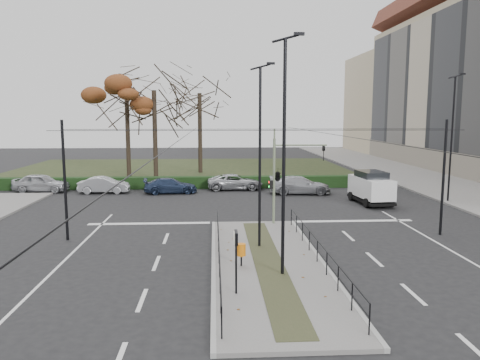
{
  "coord_description": "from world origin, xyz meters",
  "views": [
    {
      "loc": [
        -2.22,
        -21.28,
        6.2
      ],
      "look_at": [
        -0.62,
        7.57,
        2.21
      ],
      "focal_mm": 35.0,
      "sensor_mm": 36.0,
      "label": 1
    }
  ],
  "objects_px": {
    "bare_tree_near": "(154,97)",
    "parked_car_fifth": "(300,185)",
    "parked_car_first": "(41,183)",
    "parked_car_second": "(104,185)",
    "info_panel": "(236,245)",
    "parked_car_fourth": "(235,182)",
    "rust_tree": "(126,82)",
    "streetlamp_median_far": "(260,155)",
    "parked_car_third": "(170,186)",
    "traffic_light": "(279,174)",
    "litter_bin": "(241,250)",
    "streetlamp_median_near": "(284,155)",
    "streetlamp_sidewalk": "(452,137)",
    "bare_tree_center": "(200,99)",
    "white_van": "(371,187)"
  },
  "relations": [
    {
      "from": "bare_tree_near",
      "to": "parked_car_fifth",
      "type": "height_order",
      "value": "bare_tree_near"
    },
    {
      "from": "parked_car_first",
      "to": "parked_car_second",
      "type": "relative_size",
      "value": 1.11
    },
    {
      "from": "info_panel",
      "to": "parked_car_fifth",
      "type": "xyz_separation_m",
      "value": [
        6.1,
        21.13,
        -1.15
      ]
    },
    {
      "from": "parked_car_fourth",
      "to": "parked_car_fifth",
      "type": "bearing_deg",
      "value": -117.51
    },
    {
      "from": "bare_tree_near",
      "to": "rust_tree",
      "type": "bearing_deg",
      "value": 144.57
    },
    {
      "from": "streetlamp_median_far",
      "to": "parked_car_third",
      "type": "relative_size",
      "value": 1.99
    },
    {
      "from": "traffic_light",
      "to": "parked_car_fifth",
      "type": "bearing_deg",
      "value": 73.4
    },
    {
      "from": "traffic_light",
      "to": "litter_bin",
      "type": "xyz_separation_m",
      "value": [
        -2.55,
        -7.47,
        -2.13
      ]
    },
    {
      "from": "streetlamp_median_near",
      "to": "parked_car_third",
      "type": "height_order",
      "value": "streetlamp_median_near"
    },
    {
      "from": "streetlamp_sidewalk",
      "to": "litter_bin",
      "type": "bearing_deg",
      "value": -138.65
    },
    {
      "from": "traffic_light",
      "to": "bare_tree_center",
      "type": "height_order",
      "value": "bare_tree_center"
    },
    {
      "from": "bare_tree_near",
      "to": "parked_car_second",
      "type": "bearing_deg",
      "value": -112.28
    },
    {
      "from": "rust_tree",
      "to": "parked_car_fifth",
      "type": "relative_size",
      "value": 2.55
    },
    {
      "from": "traffic_light",
      "to": "info_panel",
      "type": "relative_size",
      "value": 2.19
    },
    {
      "from": "white_van",
      "to": "info_panel",
      "type": "bearing_deg",
      "value": -121.8
    },
    {
      "from": "info_panel",
      "to": "parked_car_third",
      "type": "bearing_deg",
      "value": 100.92
    },
    {
      "from": "streetlamp_sidewalk",
      "to": "streetlamp_median_near",
      "type": "bearing_deg",
      "value": -133.52
    },
    {
      "from": "white_van",
      "to": "bare_tree_center",
      "type": "xyz_separation_m",
      "value": [
        -12.53,
        18.38,
        6.71
      ]
    },
    {
      "from": "traffic_light",
      "to": "streetlamp_sidewalk",
      "type": "bearing_deg",
      "value": 25.74
    },
    {
      "from": "parked_car_third",
      "to": "parked_car_fourth",
      "type": "bearing_deg",
      "value": -79.21
    },
    {
      "from": "streetlamp_sidewalk",
      "to": "parked_car_fourth",
      "type": "relative_size",
      "value": 1.92
    },
    {
      "from": "parked_car_first",
      "to": "parked_car_fifth",
      "type": "bearing_deg",
      "value": -91.73
    },
    {
      "from": "traffic_light",
      "to": "streetlamp_median_far",
      "type": "height_order",
      "value": "streetlamp_median_far"
    },
    {
      "from": "streetlamp_sidewalk",
      "to": "parked_car_fourth",
      "type": "bearing_deg",
      "value": 155.47
    },
    {
      "from": "rust_tree",
      "to": "bare_tree_center",
      "type": "distance_m",
      "value": 7.82
    },
    {
      "from": "parked_car_third",
      "to": "rust_tree",
      "type": "xyz_separation_m",
      "value": [
        -5.12,
        10.31,
        8.84
      ]
    },
    {
      "from": "streetlamp_sidewalk",
      "to": "white_van",
      "type": "height_order",
      "value": "streetlamp_sidewalk"
    },
    {
      "from": "litter_bin",
      "to": "info_panel",
      "type": "height_order",
      "value": "info_panel"
    },
    {
      "from": "rust_tree",
      "to": "parked_car_fourth",
      "type": "bearing_deg",
      "value": -39.88
    },
    {
      "from": "streetlamp_median_far",
      "to": "bare_tree_near",
      "type": "xyz_separation_m",
      "value": [
        -7.77,
        24.38,
        3.55
      ]
    },
    {
      "from": "parked_car_first",
      "to": "parked_car_fifth",
      "type": "distance_m",
      "value": 21.03
    },
    {
      "from": "streetlamp_sidewalk",
      "to": "bare_tree_near",
      "type": "distance_m",
      "value": 26.32
    },
    {
      "from": "streetlamp_sidewalk",
      "to": "parked_car_second",
      "type": "relative_size",
      "value": 2.25
    },
    {
      "from": "litter_bin",
      "to": "bare_tree_center",
      "type": "xyz_separation_m",
      "value": [
        -2.56,
        32.07,
        7.14
      ]
    },
    {
      "from": "traffic_light",
      "to": "parked_car_fourth",
      "type": "relative_size",
      "value": 1.03
    },
    {
      "from": "parked_car_third",
      "to": "rust_tree",
      "type": "distance_m",
      "value": 14.52
    },
    {
      "from": "streetlamp_sidewalk",
      "to": "white_van",
      "type": "bearing_deg",
      "value": -178.97
    },
    {
      "from": "bare_tree_center",
      "to": "bare_tree_near",
      "type": "bearing_deg",
      "value": -130.64
    },
    {
      "from": "bare_tree_near",
      "to": "parked_car_fifth",
      "type": "relative_size",
      "value": 2.33
    },
    {
      "from": "traffic_light",
      "to": "parked_car_second",
      "type": "height_order",
      "value": "traffic_light"
    },
    {
      "from": "streetlamp_median_far",
      "to": "streetlamp_sidewalk",
      "type": "xyz_separation_m",
      "value": [
        14.64,
        10.97,
        0.29
      ]
    },
    {
      "from": "streetlamp_median_near",
      "to": "parked_car_third",
      "type": "xyz_separation_m",
      "value": [
        -6.14,
        20.09,
        -4.12
      ]
    },
    {
      "from": "streetlamp_median_far",
      "to": "parked_car_fifth",
      "type": "distance_m",
      "value": 16.48
    },
    {
      "from": "traffic_light",
      "to": "streetlamp_median_far",
      "type": "distance_m",
      "value": 5.11
    },
    {
      "from": "streetlamp_median_near",
      "to": "parked_car_fourth",
      "type": "distance_m",
      "value": 22.11
    },
    {
      "from": "streetlamp_median_far",
      "to": "bare_tree_center",
      "type": "bearing_deg",
      "value": 96.99
    },
    {
      "from": "bare_tree_center",
      "to": "parked_car_third",
      "type": "bearing_deg",
      "value": -98.85
    },
    {
      "from": "traffic_light",
      "to": "rust_tree",
      "type": "height_order",
      "value": "rust_tree"
    },
    {
      "from": "info_panel",
      "to": "rust_tree",
      "type": "bearing_deg",
      "value": 106.17
    },
    {
      "from": "streetlamp_median_far",
      "to": "rust_tree",
      "type": "height_order",
      "value": "rust_tree"
    }
  ]
}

